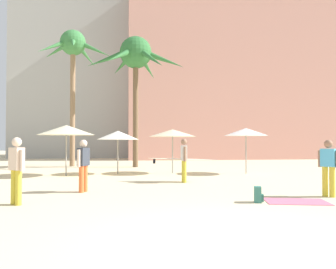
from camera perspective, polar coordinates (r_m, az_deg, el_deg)
ground at (r=5.83m, az=10.67°, el=-17.18°), size 120.00×120.00×0.00m
hotel_pink at (r=35.75m, az=9.25°, el=9.35°), size 19.39×9.12×16.36m
hotel_tower_gray at (r=40.22m, az=-10.95°, el=13.37°), size 17.50×9.92×23.50m
palm_tree_far_left at (r=23.94m, az=-15.75°, el=13.28°), size 4.91×5.02×9.06m
palm_tree_left at (r=22.31m, az=-5.49°, el=12.66°), size 6.29×5.64×8.38m
cafe_umbrella_0 at (r=17.04m, az=-8.45°, el=-0.13°), size 2.10×2.10×2.16m
cafe_umbrella_1 at (r=17.50m, az=13.02°, el=0.42°), size 2.19×2.19×2.30m
cafe_umbrella_2 at (r=17.28m, az=0.78°, el=0.25°), size 2.43×2.43×2.25m
cafe_umbrella_4 at (r=16.73m, az=-16.78°, el=0.72°), size 2.67×2.67×2.40m
beach_towel at (r=9.82m, az=20.81°, el=-10.52°), size 1.79×1.35×0.01m
backpack at (r=9.38m, az=14.96°, el=-9.79°), size 0.31×0.34×0.42m
person_mid_center at (r=13.53m, az=2.63°, el=-4.11°), size 2.92×1.04×1.73m
person_mid_left at (r=9.46m, az=-24.21°, el=-5.14°), size 0.51×0.48×1.72m
person_far_left at (r=10.96m, az=25.46°, el=-4.75°), size 0.44×0.54×1.66m
person_near_left at (r=11.14m, az=-14.10°, el=-4.75°), size 0.38×0.58×1.67m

